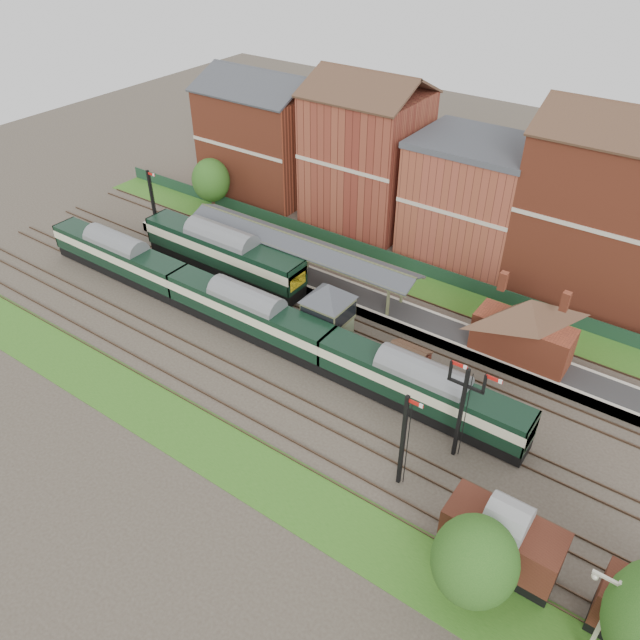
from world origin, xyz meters
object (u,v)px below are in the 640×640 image
Objects in this scene: signal_box at (328,311)px; platform_railcar at (223,251)px; semaphore_bracket at (462,407)px; dmu_train at (248,312)px; goods_van_a at (502,539)px.

signal_box is 15.68m from platform_railcar.
dmu_train is (-21.49, 2.50, -2.30)m from semaphore_bracket.
semaphore_bracket is (15.04, -5.75, 1.44)m from signal_box.
semaphore_bracket reaches higher than signal_box.
platform_railcar is at bearing 163.49° from semaphore_bracket.
signal_box is at bearing -11.97° from platform_railcar.
signal_box is 0.87× the size of goods_van_a.
semaphore_bracket is 0.43× the size of platform_railcar.
semaphore_bracket is 21.75m from dmu_train.
signal_box is 7.27m from dmu_train.
goods_van_a is (27.35, -9.00, 0.01)m from dmu_train.
semaphore_bracket is 31.74m from platform_railcar.
dmu_train is 7.54× the size of goods_van_a.
dmu_train is 28.79m from goods_van_a.
platform_railcar is 39.41m from goods_van_a.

